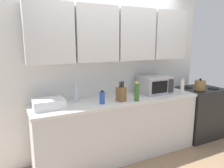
# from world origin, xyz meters

# --- Properties ---
(wall_back_with_cabinets) EXTENTS (3.39, 0.38, 2.60)m
(wall_back_with_cabinets) POSITION_xyz_m (-0.00, -0.07, 1.58)
(wall_back_with_cabinets) COLOR white
(wall_back_with_cabinets) RESTS_ON ground_plane
(counter_run) EXTENTS (2.52, 0.63, 0.90)m
(counter_run) POSITION_xyz_m (0.00, -0.30, 0.45)
(counter_run) COLOR silver
(counter_run) RESTS_ON ground_plane
(stove_range) EXTENTS (0.76, 0.64, 0.91)m
(stove_range) POSITION_xyz_m (1.64, -0.32, 0.45)
(stove_range) COLOR black
(stove_range) RESTS_ON ground_plane
(kettle) EXTENTS (0.18, 0.18, 0.20)m
(kettle) POSITION_xyz_m (1.47, -0.46, 1.00)
(kettle) COLOR olive
(kettle) RESTS_ON stove_range
(microwave) EXTENTS (0.48, 0.37, 0.28)m
(microwave) POSITION_xyz_m (0.68, -0.26, 1.04)
(microwave) COLOR #B7B7BC
(microwave) RESTS_ON counter_run
(dish_rack) EXTENTS (0.38, 0.30, 0.12)m
(dish_rack) POSITION_xyz_m (-1.00, -0.30, 0.96)
(dish_rack) COLOR silver
(dish_rack) RESTS_ON counter_run
(knife_block) EXTENTS (0.12, 0.14, 0.29)m
(knife_block) POSITION_xyz_m (-0.03, -0.42, 1.00)
(knife_block) COLOR brown
(knife_block) RESTS_ON counter_run
(bottle_white_jar) EXTENTS (0.06, 0.06, 0.25)m
(bottle_white_jar) POSITION_xyz_m (1.02, -0.51, 1.02)
(bottle_white_jar) COLOR white
(bottle_white_jar) RESTS_ON counter_run
(bottle_green_oil) EXTENTS (0.07, 0.07, 0.27)m
(bottle_green_oil) POSITION_xyz_m (0.17, -0.51, 1.03)
(bottle_green_oil) COLOR #386B2D
(bottle_green_oil) RESTS_ON counter_run
(bottle_blue_cleaner) EXTENTS (0.07, 0.07, 0.18)m
(bottle_blue_cleaner) POSITION_xyz_m (-0.32, -0.42, 0.98)
(bottle_blue_cleaner) COLOR #2D56B7
(bottle_blue_cleaner) RESTS_ON counter_run
(bottle_clear_tall) EXTENTS (0.06, 0.06, 0.24)m
(bottle_clear_tall) POSITION_xyz_m (-0.60, -0.18, 1.02)
(bottle_clear_tall) COLOR silver
(bottle_clear_tall) RESTS_ON counter_run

